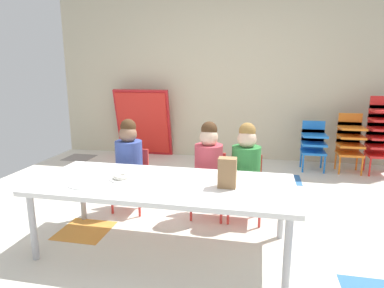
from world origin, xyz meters
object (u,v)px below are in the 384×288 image
kid_chair_orange_stack (350,139)px  paper_plate_center_table (81,185)px  paper_bag_brown (227,173)px  seated_child_near_camera (129,157)px  kid_chair_red_stack (381,131)px  folded_activity_table (143,123)px  craft_table (164,187)px  seated_child_far_right (246,163)px  kid_chair_blue_stack (313,142)px  donut_powdered_on_plate (121,176)px  seated_child_middle_seat (209,161)px  paper_plate_near_edge (121,179)px

kid_chair_orange_stack → paper_plate_center_table: size_ratio=4.44×
paper_bag_brown → seated_child_near_camera: bearing=147.4°
kid_chair_red_stack → folded_activity_table: folded_activity_table is taller
seated_child_near_camera → craft_table: bearing=-49.8°
seated_child_far_right → paper_bag_brown: size_ratio=4.17×
kid_chair_blue_stack → kid_chair_red_stack: bearing=0.1°
seated_child_far_right → folded_activity_table: folded_activity_table is taller
seated_child_far_right → paper_plate_center_table: 1.43m
paper_plate_center_table → donut_powdered_on_plate: donut_powdered_on_plate is taller
folded_activity_table → donut_powdered_on_plate: bearing=-73.5°
kid_chair_blue_stack → kid_chair_red_stack: size_ratio=0.65×
seated_child_middle_seat → paper_plate_near_edge: bearing=-132.7°
folded_activity_table → paper_plate_near_edge: (0.81, -2.76, 0.01)m
paper_bag_brown → paper_plate_center_table: 1.08m
kid_chair_orange_stack → seated_child_far_right: bearing=-125.8°
kid_chair_orange_stack → paper_plate_center_table: (-2.49, -2.66, 0.09)m
kid_chair_red_stack → paper_plate_near_edge: 3.61m
seated_child_near_camera → folded_activity_table: 2.20m
paper_plate_near_edge → seated_child_near_camera: bearing=106.7°
seated_child_middle_seat → kid_chair_blue_stack: size_ratio=1.35×
kid_chair_orange_stack → paper_plate_near_edge: bearing=-132.4°
seated_child_near_camera → kid_chair_orange_stack: bearing=36.8°
donut_powdered_on_plate → craft_table: bearing=0.6°
folded_activity_table → donut_powdered_on_plate: folded_activity_table is taller
paper_plate_center_table → kid_chair_red_stack: bearing=42.9°
seated_child_near_camera → kid_chair_orange_stack: (2.45, 1.83, -0.10)m
craft_table → paper_plate_center_table: paper_plate_center_table is taller
craft_table → seated_child_near_camera: seated_child_near_camera is taller
paper_plate_center_table → donut_powdered_on_plate: 0.30m
seated_child_middle_seat → folded_activity_table: bearing=123.6°
seated_child_middle_seat → seated_child_far_right: 0.34m
seated_child_near_camera → paper_plate_center_table: size_ratio=5.10×
seated_child_middle_seat → paper_plate_center_table: bearing=-134.7°
craft_table → paper_plate_near_edge: (-0.35, -0.00, 0.04)m
kid_chair_orange_stack → donut_powdered_on_plate: bearing=-132.4°
kid_chair_orange_stack → folded_activity_table: bearing=174.7°
kid_chair_blue_stack → kid_chair_red_stack: kid_chair_red_stack is taller
folded_activity_table → kid_chair_blue_stack: bearing=-6.2°
kid_chair_red_stack → paper_plate_near_edge: bearing=-136.8°
donut_powdered_on_plate → paper_bag_brown: bearing=-0.6°
paper_bag_brown → kid_chair_red_stack: bearing=54.0°
paper_plate_near_edge → donut_powdered_on_plate: (0.00, 0.00, 0.02)m
craft_table → kid_chair_blue_stack: (1.44, 2.47, -0.11)m
kid_chair_orange_stack → donut_powdered_on_plate: 3.35m
folded_activity_table → donut_powdered_on_plate: (0.81, -2.76, 0.03)m
craft_table → folded_activity_table: size_ratio=1.80×
seated_child_middle_seat → seated_child_far_right: same height
seated_child_middle_seat → folded_activity_table: folded_activity_table is taller
paper_plate_center_table → folded_activity_table: bearing=101.2°
kid_chair_blue_stack → paper_bag_brown: (-0.96, -2.48, 0.26)m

